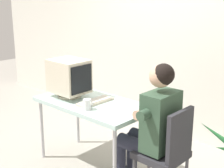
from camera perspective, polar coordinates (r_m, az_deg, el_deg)
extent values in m
plane|color=#9E998E|center=(3.87, -3.10, -13.49)|extent=(12.00, 12.00, 0.00)
cube|color=silver|center=(4.33, 13.08, 10.15)|extent=(8.00, 0.10, 3.00)
cylinder|color=#B7B7BC|center=(3.96, -11.80, -7.54)|extent=(0.04, 0.04, 0.70)
cylinder|color=#B7B7BC|center=(3.19, 0.46, -13.13)|extent=(0.04, 0.04, 0.70)
cylinder|color=#B7B7BC|center=(4.27, -5.85, -5.53)|extent=(0.04, 0.04, 0.70)
cylinder|color=#B7B7BC|center=(3.57, 6.44, -9.95)|extent=(0.04, 0.04, 0.70)
cube|color=silver|center=(3.58, -3.27, -3.38)|extent=(1.24, 0.67, 0.04)
cylinder|color=beige|center=(3.77, -7.21, -1.97)|extent=(0.25, 0.25, 0.02)
cylinder|color=beige|center=(3.76, -7.22, -1.57)|extent=(0.06, 0.06, 0.04)
cube|color=beige|center=(3.71, -7.33, 1.36)|extent=(0.40, 0.33, 0.36)
cube|color=black|center=(3.56, -5.18, 0.82)|extent=(0.01, 0.28, 0.30)
cube|color=beige|center=(3.54, -2.87, -3.01)|extent=(0.15, 0.42, 0.02)
cube|color=beige|center=(3.54, -2.87, -2.76)|extent=(0.13, 0.38, 0.01)
cylinder|color=#4C4C51|center=(3.50, 7.43, -13.26)|extent=(0.03, 0.03, 0.40)
cube|color=#2D2D33|center=(3.18, 8.33, -11.77)|extent=(0.41, 0.41, 0.06)
cube|color=#2D2D33|center=(2.98, 11.46, -8.49)|extent=(0.04, 0.37, 0.44)
cube|color=#334C38|center=(3.06, 8.26, -6.28)|extent=(0.22, 0.36, 0.54)
sphere|color=tan|center=(2.94, 8.25, 1.32)|extent=(0.20, 0.20, 0.20)
sphere|color=black|center=(2.92, 8.75, 1.60)|extent=(0.19, 0.19, 0.19)
cylinder|color=#262838|center=(3.21, 4.17, -10.39)|extent=(0.40, 0.14, 0.14)
cylinder|color=#262838|center=(3.34, 6.13, -9.36)|extent=(0.40, 0.14, 0.14)
cylinder|color=#262838|center=(3.43, 1.43, -13.03)|extent=(0.11, 0.11, 0.48)
cylinder|color=#262838|center=(3.55, 3.39, -11.98)|extent=(0.11, 0.11, 0.48)
cylinder|color=#334C38|center=(2.87, 5.65, -5.17)|extent=(0.09, 0.14, 0.09)
cylinder|color=#334C38|center=(3.19, 10.17, -3.16)|extent=(0.09, 0.14, 0.09)
cylinder|color=tan|center=(3.11, 6.18, -4.49)|extent=(0.09, 0.36, 0.09)
cone|color=#276F38|center=(3.13, 18.25, -8.85)|extent=(0.43, 0.21, 0.32)
cylinder|color=white|center=(3.34, -4.27, -3.48)|extent=(0.08, 0.08, 0.11)
torus|color=white|center=(3.36, -3.72, -3.30)|extent=(0.07, 0.01, 0.07)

